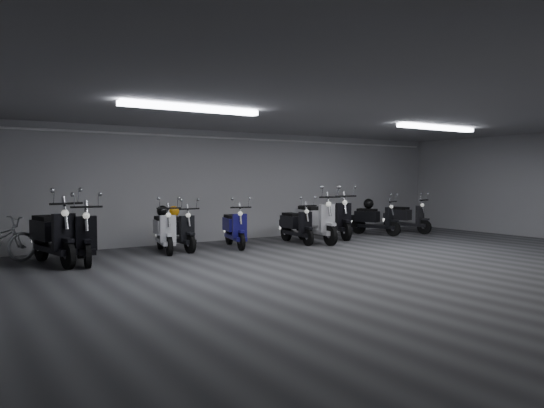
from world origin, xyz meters
TOP-DOWN VIEW (x-y plane):
  - floor at (0.00, 0.00)m, footprint 14.00×10.00m
  - ceiling at (0.00, 0.00)m, footprint 14.00×10.00m
  - back_wall at (0.00, 5.00)m, footprint 14.00×0.01m
  - fluor_strip_left at (-3.00, 1.00)m, footprint 2.40×0.18m
  - fluor_strip_right at (3.00, 1.00)m, footprint 2.40×0.18m
  - conduit at (0.00, 4.92)m, footprint 13.60×0.05m
  - scooter_0 at (-4.72, 3.41)m, footprint 0.99×2.02m
  - scooter_1 at (-4.20, 3.32)m, footprint 0.83×1.89m
  - scooter_2 at (-2.41, 3.78)m, footprint 0.87×1.72m
  - scooter_3 at (-2.05, 3.87)m, footprint 0.65×1.62m
  - scooter_4 at (-0.75, 3.65)m, footprint 0.90×1.68m
  - scooter_5 at (0.89, 3.47)m, footprint 0.67×1.63m
  - scooter_6 at (1.36, 3.30)m, footprint 0.86×1.99m
  - scooter_7 at (2.40, 3.78)m, footprint 1.14×2.01m
  - scooter_8 at (3.81, 3.72)m, footprint 1.06×1.68m
  - scooter_9 at (4.99, 3.64)m, footprint 0.89×1.70m
  - helmet_0 at (-2.07, 4.09)m, footprint 0.25×0.25m
  - helmet_1 at (3.73, 3.93)m, footprint 0.29×0.29m
  - helmet_2 at (-2.36, 4.01)m, footprint 0.25×0.25m

SIDE VIEW (x-z plane):
  - floor at x=0.00m, z-range -0.01..0.00m
  - scooter_5 at x=0.89m, z-range 0.00..1.18m
  - scooter_3 at x=-2.05m, z-range 0.00..1.18m
  - scooter_8 at x=3.81m, z-range 0.00..1.18m
  - scooter_4 at x=-0.75m, z-range 0.00..1.19m
  - scooter_9 at x=4.99m, z-range 0.00..1.21m
  - scooter_2 at x=-2.41m, z-range 0.00..1.23m
  - scooter_1 at x=-4.20m, z-range 0.00..1.36m
  - scooter_7 at x=2.40m, z-range 0.00..1.42m
  - scooter_6 at x=1.36m, z-range 0.00..1.44m
  - scooter_0 at x=-4.72m, z-range 0.00..1.44m
  - helmet_0 at x=-2.07m, z-range 0.73..0.98m
  - helmet_1 at x=3.73m, z-range 0.73..1.02m
  - helmet_2 at x=-2.36m, z-range 0.76..1.01m
  - back_wall at x=0.00m, z-range 0.00..2.80m
  - conduit at x=0.00m, z-range 2.59..2.65m
  - fluor_strip_left at x=-3.00m, z-range 2.70..2.78m
  - fluor_strip_right at x=3.00m, z-range 2.70..2.78m
  - ceiling at x=0.00m, z-range 2.80..2.81m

